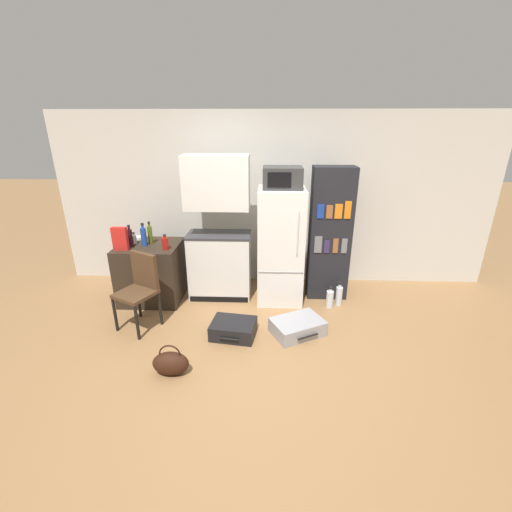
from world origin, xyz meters
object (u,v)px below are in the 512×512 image
Objects in this scene: bottle_olive_oil at (150,234)px; water_bottle_front at (330,298)px; bowl at (139,238)px; suitcase_small_flat at (298,327)px; bottle_ketchup_red at (165,243)px; water_bottle_middle at (339,295)px; cereal_box at (120,239)px; bookshelf at (330,235)px; handbag at (171,363)px; kitchen_hutch at (219,235)px; refrigerator at (281,246)px; suitcase_large_flat at (233,329)px; microwave at (282,178)px; bottle_milk_white at (134,239)px; bottle_wine_dark at (130,237)px; chair at (140,285)px; side_table at (152,272)px; bottle_blue_soda at (144,236)px.

water_bottle_front is at bearing -5.30° from bottle_olive_oil.
bowl is 2.52m from suitcase_small_flat.
bowl is at bearing 143.57° from bottle_olive_oil.
water_bottle_middle is at bearing 1.69° from bottle_ketchup_red.
bottle_ketchup_red is at bearing -40.60° from bottle_olive_oil.
bowl is 0.44× the size of cereal_box.
bookshelf is at bearing 37.27° from suitcase_small_flat.
bookshelf is 6.09× the size of water_bottle_front.
kitchen_hutch is at bearing 81.09° from handbag.
handbag is at bearing -68.04° from bottle_olive_oil.
refrigerator is 4.32× the size of handbag.
suitcase_small_flat is at bearing -130.75° from water_bottle_middle.
water_bottle_front is (1.77, 1.40, 0.00)m from handbag.
cereal_box is 0.89× the size of water_bottle_middle.
suitcase_large_flat is (1.43, -1.11, -0.73)m from bowl.
microwave reaches higher than bottle_milk_white.
cereal_box is at bearing -172.60° from microwave.
bottle_milk_white is (-1.97, -0.03, 0.09)m from refrigerator.
handbag is (-1.77, -1.76, -0.78)m from bookshelf.
water_bottle_middle is at bearing 25.50° from water_bottle_front.
microwave is 1.04m from bookshelf.
bottle_wine_dark reaches higher than suitcase_large_flat.
microwave is (0.84, -0.07, 0.78)m from kitchen_hutch.
microwave is 2.16m from chair.
bookshelf is at bearing 9.64° from bottle_ketchup_red.
cereal_box is at bearing -107.96° from bottle_milk_white.
side_table is at bearing -106.73° from bottle_olive_oil.
bottle_milk_white is 2.87m from water_bottle_middle.
bottle_milk_white is at bearing -173.29° from bottle_olive_oil.
water_bottle_middle is (2.78, -0.14, -0.72)m from bottle_milk_white.
side_table is 0.41× the size of kitchen_hutch.
side_table is at bearing -178.04° from refrigerator.
suitcase_large_flat is (1.42, -0.92, -0.78)m from bottle_milk_white.
bottle_blue_soda is 2.31m from suitcase_small_flat.
water_bottle_front is at bearing -8.44° from bowl.
suitcase_large_flat is (-1.22, -1.08, -0.82)m from bookshelf.
side_table is at bearing 49.59° from bottle_blue_soda.
suitcase_small_flat is (2.00, -0.77, -0.84)m from bottle_blue_soda.
bottle_milk_white is 1.86m from suitcase_large_flat.
water_bottle_front is at bearing -2.88° from bottle_blue_soda.
bowl is at bearing 141.26° from bottle_ketchup_red.
bowl reaches higher than side_table.
bottle_wine_dark is at bearing -94.78° from bottle_milk_white.
bottle_blue_soda reaches higher than side_table.
water_bottle_middle is (0.61, 0.71, 0.05)m from suitcase_small_flat.
chair is at bearing -159.46° from bookshelf.
microwave is 0.89× the size of suitcase_large_flat.
bottle_olive_oil is at bearing 128.47° from suitcase_small_flat.
kitchen_hutch is 5.80× the size of water_bottle_middle.
microwave is at bearing -4.99° from kitchen_hutch.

